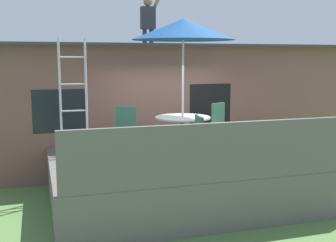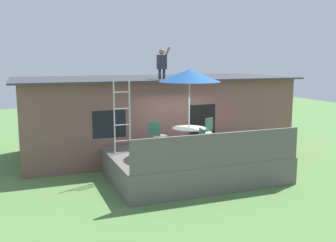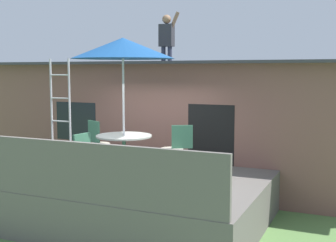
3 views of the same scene
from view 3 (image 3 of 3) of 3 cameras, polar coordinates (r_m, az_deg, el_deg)
The scene contains 11 objects.
ground_plane at distance 8.63m, azimuth -5.27°, elevation -12.13°, with size 40.00×40.00×0.00m, color #567F42.
house at distance 11.52m, azimuth 3.38°, elevation 0.13°, with size 10.50×4.50×2.95m.
deck at distance 8.51m, azimuth -5.29°, elevation -9.58°, with size 5.07×3.56×0.80m, color #605B56.
deck_railing at distance 6.89m, azimuth -12.42°, elevation -6.24°, with size 4.97×0.08×0.90m, color #605B56.
patio_table at distance 8.40m, azimuth -5.63°, elevation -2.89°, with size 1.04×1.04×0.74m.
patio_umbrella at distance 8.30m, azimuth -5.77°, elevation 9.19°, with size 1.90×1.90×2.54m.
step_ladder at distance 9.96m, azimuth -13.53°, elevation 1.41°, with size 0.52×0.04×2.20m.
person_figure at distance 10.30m, azimuth -0.12°, elevation 10.95°, with size 0.47×0.20×1.11m.
patio_chair_left at distance 9.23m, azimuth -9.00°, elevation -2.91°, with size 0.59×0.44×0.92m.
patio_chair_right at distance 8.47m, azimuth 0.95°, elevation -3.67°, with size 0.58×0.44×0.92m.
patio_chair_near at distance 7.62m, azimuth -10.22°, elevation -4.92°, with size 0.44×0.62×0.92m.
Camera 3 is at (4.00, -7.13, 2.75)m, focal length 47.85 mm.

